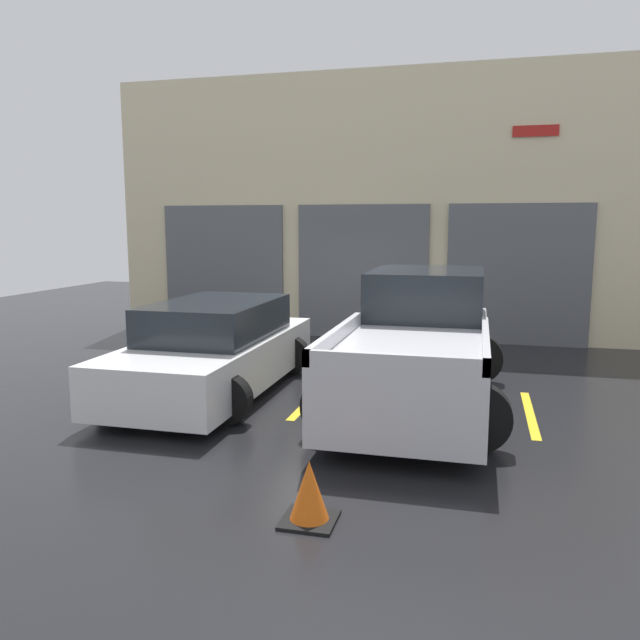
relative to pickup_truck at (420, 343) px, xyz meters
name	(u,v)px	position (x,y,z in m)	size (l,w,h in m)	color
ground_plane	(342,367)	(-1.54, 1.80, -0.85)	(28.00, 28.00, 0.00)	black
shophouse_building	(374,210)	(-1.55, 5.08, 2.02)	(12.14, 0.68, 5.86)	beige
pickup_truck	(420,343)	(0.00, 0.00, 0.00)	(2.45, 5.20, 1.83)	silver
sedan_white	(215,350)	(-3.07, -0.31, -0.20)	(2.22, 4.53, 1.39)	white
parking_stripe_far_left	(126,385)	(-4.61, -0.34, -0.84)	(0.12, 2.20, 0.01)	gold
parking_stripe_left	(312,398)	(-1.54, -0.34, -0.84)	(0.12, 2.20, 0.01)	gold
parking_stripe_centre	(530,414)	(1.54, -0.34, -0.84)	(0.12, 2.20, 0.01)	gold
traffic_cone	(309,494)	(-0.55, -4.07, -0.59)	(0.47, 0.47, 0.55)	black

